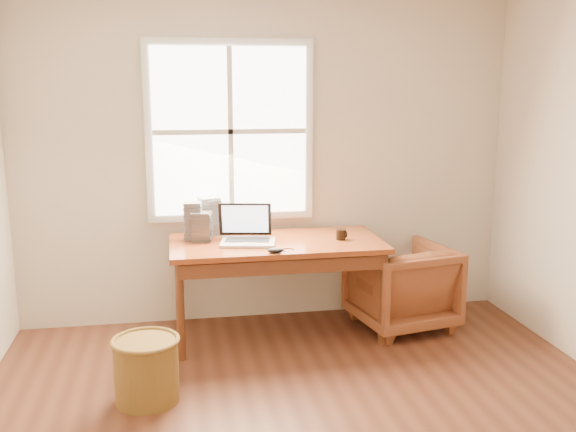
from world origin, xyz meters
The scene contains 11 objects.
room_shell centered at (-0.02, 0.16, 1.32)m, with size 4.04×4.54×2.64m.
desk centered at (0.00, 1.80, 0.73)m, with size 1.60×0.80×0.04m, color brown.
armchair centered at (1.01, 1.80, 0.34)m, with size 0.72×0.74×0.67m, color brown.
wicker_stool centered at (-0.96, 0.89, 0.20)m, with size 0.39×0.39×0.39m, color brown.
laptop centered at (-0.23, 1.75, 0.91)m, with size 0.43×0.45×0.32m, color #B0B3B8, non-canonical shape.
mouse centered at (-0.07, 1.45, 0.77)m, with size 0.11×0.07×0.04m, color black.
coffee_mug centered at (0.49, 1.75, 0.79)m, with size 0.07×0.07×0.08m, color black.
cd_stack_a centered at (-0.48, 2.09, 0.90)m, with size 0.15×0.14×0.30m, color #B1B6BD.
cd_stack_b centered at (-0.55, 1.91, 0.86)m, with size 0.14×0.13×0.22m, color #232428.
cd_stack_c centered at (-0.62, 1.96, 0.89)m, with size 0.13×0.11×0.29m, color gray.
cd_stack_d centered at (-0.32, 2.16, 0.84)m, with size 0.14×0.13×0.18m, color silver.
Camera 1 is at (-0.76, -2.85, 1.92)m, focal length 40.00 mm.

